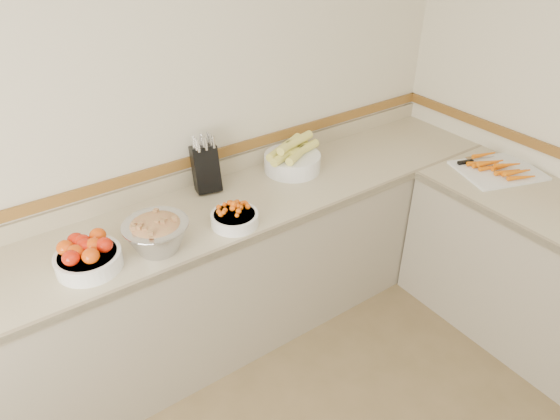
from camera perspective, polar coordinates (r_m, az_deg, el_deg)
back_wall at (r=2.71m, az=-14.24°, el=9.17°), size 4.00×0.00×4.00m
counter_back at (r=2.90m, az=-9.49°, el=-8.35°), size 4.00×0.65×1.08m
knife_block at (r=2.82m, az=-8.50°, el=4.84°), size 0.17×0.20×0.34m
tomato_bowl at (r=2.40m, az=-21.18°, el=-4.84°), size 0.30×0.30×0.15m
cherry_tomato_bowl at (r=2.54m, az=-5.23°, el=-0.76°), size 0.25×0.25×0.14m
corn_bowl at (r=3.02m, az=1.41°, el=5.92°), size 0.38×0.34×0.20m
rhubarb_bowl at (r=2.40m, az=-13.92°, el=-2.60°), size 0.31×0.31×0.18m
cutting_board at (r=3.30m, az=23.71°, el=4.35°), size 0.56×0.50×0.07m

